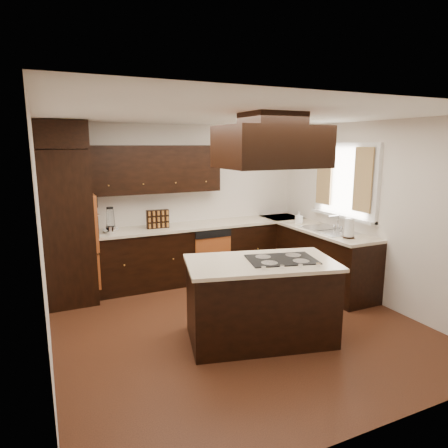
{
  "coord_description": "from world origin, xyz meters",
  "views": [
    {
      "loc": [
        -2.07,
        -4.09,
        2.18
      ],
      "look_at": [
        0.1,
        0.6,
        1.15
      ],
      "focal_mm": 32.0,
      "sensor_mm": 36.0,
      "label": 1
    }
  ],
  "objects_px": {
    "island": "(260,302)",
    "range_hood": "(272,147)",
    "oven_column": "(67,227)",
    "spice_rack": "(158,219)"
  },
  "relations": [
    {
      "from": "island",
      "to": "range_hood",
      "type": "relative_size",
      "value": 1.5
    },
    {
      "from": "oven_column",
      "to": "spice_rack",
      "type": "bearing_deg",
      "value": 3.29
    },
    {
      "from": "island",
      "to": "spice_rack",
      "type": "height_order",
      "value": "spice_rack"
    },
    {
      "from": "oven_column",
      "to": "spice_rack",
      "type": "relative_size",
      "value": 6.23
    },
    {
      "from": "island",
      "to": "spice_rack",
      "type": "relative_size",
      "value": 4.63
    },
    {
      "from": "oven_column",
      "to": "spice_rack",
      "type": "distance_m",
      "value": 1.3
    },
    {
      "from": "island",
      "to": "range_hood",
      "type": "bearing_deg",
      "value": -65.69
    },
    {
      "from": "spice_rack",
      "to": "range_hood",
      "type": "bearing_deg",
      "value": -72.28
    },
    {
      "from": "range_hood",
      "to": "spice_rack",
      "type": "xyz_separation_m",
      "value": [
        -0.57,
        2.33,
        -1.1
      ]
    },
    {
      "from": "island",
      "to": "spice_rack",
      "type": "bearing_deg",
      "value": 117.81
    }
  ]
}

